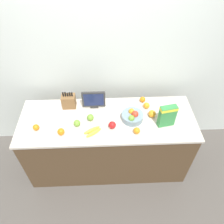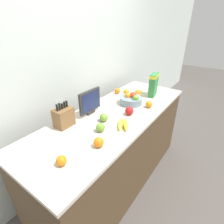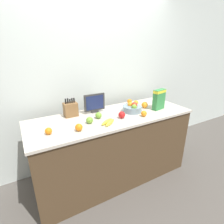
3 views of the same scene
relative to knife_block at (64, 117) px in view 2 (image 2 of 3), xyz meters
name	(u,v)px [view 2 (image 2 of 3)]	position (x,y,z in m)	size (l,w,h in m)	color
ground_plane	(115,178)	(0.46, -0.24, -1.02)	(14.00, 14.00, 0.00)	#514C47
wall_back	(72,69)	(0.46, 0.34, 0.28)	(9.00, 0.06, 2.60)	silver
counter	(115,149)	(0.46, -0.24, -0.55)	(2.07, 0.73, 0.93)	#4C3823
knife_block	(64,117)	(0.00, 0.00, 0.00)	(0.16, 0.12, 0.27)	brown
small_monitor	(90,102)	(0.31, -0.04, 0.05)	(0.28, 0.03, 0.25)	#2D2D2D
cereal_box	(153,84)	(1.12, -0.34, 0.06)	(0.20, 0.11, 0.27)	#338442
fruit_bowl	(131,100)	(0.75, -0.25, -0.04)	(0.25, 0.25, 0.13)	gray
banana_bunch	(123,124)	(0.30, -0.43, -0.07)	(0.21, 0.18, 0.04)	yellow
apple_rear	(104,118)	(0.26, -0.24, -0.05)	(0.08, 0.08, 0.08)	#6B9E33
apple_middle	(129,111)	(0.51, -0.37, -0.05)	(0.08, 0.08, 0.08)	red
apple_near_bananas	(100,127)	(0.12, -0.32, -0.05)	(0.08, 0.08, 0.08)	#6B9E33
orange_near_bowl	(138,93)	(0.99, -0.21, -0.04)	(0.09, 0.09, 0.09)	orange
orange_back_center	(117,91)	(0.91, 0.05, -0.05)	(0.07, 0.07, 0.07)	orange
orange_by_cereal	(99,142)	(-0.05, -0.44, -0.05)	(0.08, 0.08, 0.08)	orange
orange_front_left	(149,104)	(0.78, -0.45, -0.05)	(0.07, 0.07, 0.07)	orange
orange_front_right	(61,161)	(-0.33, -0.36, -0.05)	(0.07, 0.07, 0.07)	orange
orange_mid_right	(126,92)	(0.94, -0.07, -0.05)	(0.08, 0.08, 0.08)	orange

